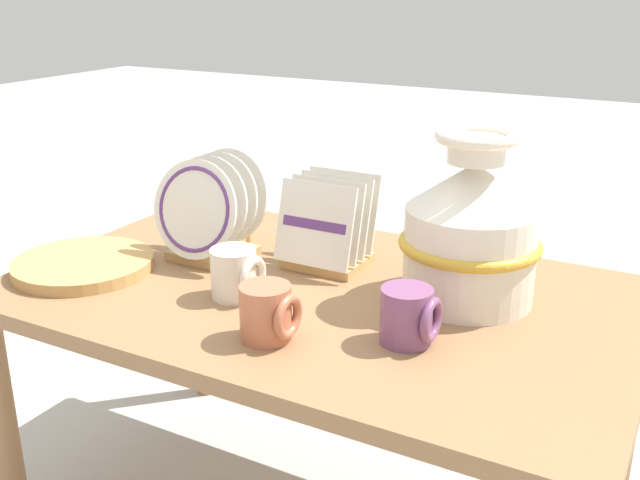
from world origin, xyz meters
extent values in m
cube|color=olive|center=(0.00, 0.00, 0.60)|extent=(1.31, 0.82, 0.03)
cylinder|color=olive|center=(-0.61, -0.36, 0.29)|extent=(0.06, 0.06, 0.58)
cylinder|color=olive|center=(-0.61, 0.36, 0.29)|extent=(0.06, 0.06, 0.58)
cylinder|color=olive|center=(0.61, 0.36, 0.29)|extent=(0.06, 0.06, 0.58)
cylinder|color=silver|center=(0.29, 0.10, 0.71)|extent=(0.26, 0.26, 0.19)
cone|color=silver|center=(0.29, 0.10, 0.85)|extent=(0.26, 0.26, 0.09)
cylinder|color=silver|center=(0.29, 0.10, 0.92)|extent=(0.11, 0.11, 0.05)
torus|color=silver|center=(0.29, 0.10, 0.95)|extent=(0.16, 0.16, 0.02)
torus|color=gold|center=(0.29, 0.10, 0.73)|extent=(0.29, 0.29, 0.02)
cube|color=tan|center=(-0.31, 0.04, 0.62)|extent=(0.17, 0.14, 0.02)
cylinder|color=tan|center=(-0.37, 0.10, 0.67)|extent=(0.01, 0.01, 0.07)
cylinder|color=tan|center=(-0.25, 0.10, 0.67)|extent=(0.01, 0.01, 0.07)
cylinder|color=silver|center=(-0.31, -0.02, 0.75)|extent=(0.22, 0.07, 0.22)
torus|color=#5B3375|center=(-0.31, -0.02, 0.75)|extent=(0.19, 0.06, 0.19)
cylinder|color=silver|center=(-0.31, 0.02, 0.75)|extent=(0.22, 0.07, 0.22)
cylinder|color=silver|center=(-0.31, 0.06, 0.75)|extent=(0.22, 0.07, 0.22)
cylinder|color=silver|center=(-0.31, 0.11, 0.75)|extent=(0.22, 0.07, 0.22)
cube|color=tan|center=(-0.05, 0.13, 0.62)|extent=(0.17, 0.14, 0.02)
cylinder|color=tan|center=(-0.11, 0.19, 0.67)|extent=(0.01, 0.01, 0.07)
cylinder|color=tan|center=(0.01, 0.19, 0.67)|extent=(0.01, 0.01, 0.07)
cube|color=silver|center=(-0.05, 0.07, 0.73)|extent=(0.18, 0.06, 0.18)
cube|color=silver|center=(-0.05, 0.11, 0.73)|extent=(0.18, 0.06, 0.18)
cube|color=silver|center=(-0.05, 0.15, 0.73)|extent=(0.18, 0.06, 0.18)
cube|color=silver|center=(-0.05, 0.19, 0.73)|extent=(0.18, 0.06, 0.18)
cube|color=#5B3375|center=(-0.05, 0.07, 0.73)|extent=(0.16, 0.01, 0.02)
cylinder|color=tan|center=(-0.52, -0.16, 0.62)|extent=(0.31, 0.31, 0.01)
cylinder|color=tan|center=(-0.52, -0.16, 0.63)|extent=(0.31, 0.31, 0.01)
cylinder|color=tan|center=(-0.52, -0.16, 0.64)|extent=(0.31, 0.31, 0.01)
cylinder|color=silver|center=(-0.14, -0.12, 0.67)|extent=(0.10, 0.10, 0.10)
torus|color=silver|center=(-0.09, -0.12, 0.67)|extent=(0.02, 0.08, 0.08)
cylinder|color=#7A4770|center=(0.25, -0.14, 0.67)|extent=(0.10, 0.10, 0.10)
torus|color=#7A4770|center=(0.30, -0.14, 0.67)|extent=(0.02, 0.08, 0.08)
cylinder|color=#B76647|center=(0.02, -0.25, 0.67)|extent=(0.10, 0.10, 0.10)
torus|color=#B76647|center=(0.07, -0.25, 0.67)|extent=(0.02, 0.08, 0.08)
camera|label=1|loc=(0.70, -1.28, 1.24)|focal=42.00mm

